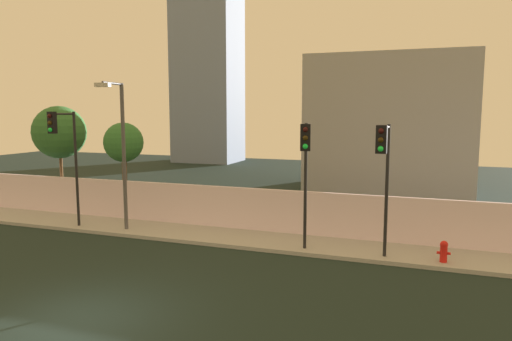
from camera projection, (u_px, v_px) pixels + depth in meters
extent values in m
plane|color=black|center=(77.00, 320.00, 11.71)|extent=(80.00, 80.00, 0.00)
cube|color=#A3A3A3|center=(215.00, 236.00, 19.35)|extent=(36.00, 2.40, 0.15)
cube|color=silver|center=(227.00, 207.00, 20.43)|extent=(36.00, 0.18, 1.80)
cylinder|color=black|center=(387.00, 191.00, 16.14)|extent=(0.12, 0.12, 4.63)
cylinder|color=black|center=(386.00, 128.00, 15.26)|extent=(0.20, 1.34, 0.08)
cube|color=black|center=(382.00, 139.00, 14.71)|extent=(0.36, 0.23, 0.90)
sphere|color=black|center=(381.00, 131.00, 14.56)|extent=(0.18, 0.18, 0.18)
sphere|color=#33260A|center=(381.00, 140.00, 14.60)|extent=(0.18, 0.18, 0.18)
sphere|color=#19F24C|center=(381.00, 149.00, 14.63)|extent=(0.18, 0.18, 0.18)
cylinder|color=black|center=(305.00, 187.00, 17.11)|extent=(0.12, 0.12, 4.64)
cylinder|color=black|center=(306.00, 126.00, 16.19)|extent=(0.37, 1.30, 0.08)
cube|color=black|center=(305.00, 137.00, 15.58)|extent=(0.38, 0.27, 0.90)
sphere|color=black|center=(305.00, 129.00, 15.43)|extent=(0.18, 0.18, 0.18)
sphere|color=#33260A|center=(305.00, 138.00, 15.46)|extent=(0.18, 0.18, 0.18)
sphere|color=#19F24C|center=(305.00, 146.00, 15.50)|extent=(0.18, 0.18, 0.18)
cylinder|color=black|center=(76.00, 169.00, 20.56)|extent=(0.12, 0.12, 5.05)
cylinder|color=black|center=(63.00, 114.00, 19.69)|extent=(0.13, 1.23, 0.08)
cube|color=black|center=(52.00, 123.00, 19.18)|extent=(0.35, 0.21, 0.90)
sphere|color=black|center=(50.00, 116.00, 19.03)|extent=(0.18, 0.18, 0.18)
sphere|color=#33260A|center=(50.00, 123.00, 19.07)|extent=(0.18, 0.18, 0.18)
sphere|color=#19F24C|center=(50.00, 130.00, 19.10)|extent=(0.18, 0.18, 0.18)
cylinder|color=#4C4C51|center=(124.00, 157.00, 19.88)|extent=(0.16, 0.16, 6.23)
cylinder|color=#4C4C51|center=(112.00, 83.00, 18.82)|extent=(0.24, 1.41, 0.10)
cube|color=beige|center=(103.00, 85.00, 18.15)|extent=(0.62, 0.30, 0.16)
cylinder|color=red|center=(444.00, 254.00, 15.75)|extent=(0.24, 0.24, 0.56)
sphere|color=red|center=(444.00, 245.00, 15.71)|extent=(0.26, 0.26, 0.26)
cylinder|color=red|center=(438.00, 253.00, 15.80)|extent=(0.10, 0.09, 0.09)
cylinder|color=red|center=(449.00, 254.00, 15.69)|extent=(0.10, 0.09, 0.09)
cylinder|color=brown|center=(62.00, 178.00, 24.87)|extent=(0.17, 0.17, 3.36)
sphere|color=#316A32|center=(59.00, 132.00, 24.56)|extent=(2.75, 2.75, 2.75)
cylinder|color=brown|center=(125.00, 184.00, 23.55)|extent=(0.24, 0.24, 3.14)
sphere|color=#327134|center=(123.00, 142.00, 23.29)|extent=(1.97, 1.97, 1.97)
cube|color=#969696|center=(389.00, 123.00, 31.15)|extent=(10.49, 6.00, 8.84)
cube|color=gray|center=(208.00, 55.00, 47.93)|extent=(6.32, 5.00, 22.04)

